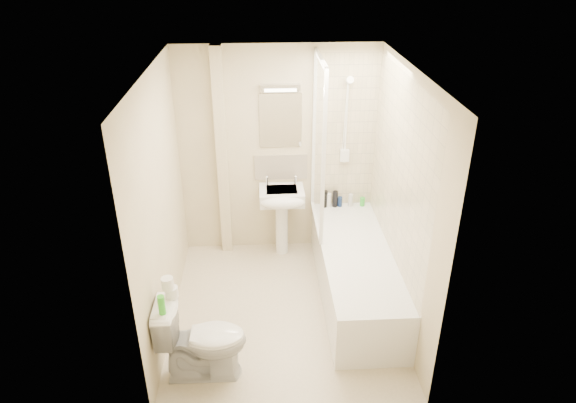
{
  "coord_description": "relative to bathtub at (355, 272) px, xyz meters",
  "views": [
    {
      "loc": [
        -0.19,
        -4.11,
        3.35
      ],
      "look_at": [
        0.05,
        0.2,
        1.12
      ],
      "focal_mm": 32.0,
      "sensor_mm": 36.0,
      "label": 1
    }
  ],
  "objects": [
    {
      "name": "floor",
      "position": [
        -0.75,
        -0.2,
        -0.29
      ],
      "size": [
        2.5,
        2.5,
        0.0
      ],
      "primitive_type": "plane",
      "color": "beige",
      "rests_on": "ground"
    },
    {
      "name": "strip_light",
      "position": [
        -0.72,
        1.02,
        1.66
      ],
      "size": [
        0.42,
        0.07,
        0.07
      ],
      "primitive_type": "cube",
      "color": "silver",
      "rests_on": "wall_back"
    },
    {
      "name": "wall_left",
      "position": [
        -1.85,
        -0.2,
        0.91
      ],
      "size": [
        0.02,
        2.5,
        2.4
      ],
      "primitive_type": "cube",
      "color": "beige",
      "rests_on": "ground"
    },
    {
      "name": "green_bottle",
      "position": [
        -1.74,
        -1.1,
        0.54
      ],
      "size": [
        0.05,
        0.05,
        0.17
      ],
      "primitive_type": "cylinder",
      "color": "green",
      "rests_on": "toilet"
    },
    {
      "name": "bottle_green",
      "position": [
        0.23,
        0.96,
        0.31
      ],
      "size": [
        0.06,
        0.06,
        0.1
      ],
      "primitive_type": "cylinder",
      "color": "green",
      "rests_on": "bathtub"
    },
    {
      "name": "pedestal_sink",
      "position": [
        -0.72,
        0.81,
        0.39
      ],
      "size": [
        0.5,
        0.47,
        0.96
      ],
      "color": "white",
      "rests_on": "ground"
    },
    {
      "name": "bathtub",
      "position": [
        0.0,
        0.0,
        0.0
      ],
      "size": [
        0.7,
        2.1,
        0.55
      ],
      "color": "white",
      "rests_on": "ground"
    },
    {
      "name": "bottle_white_a",
      "position": [
        -0.17,
        0.96,
        0.34
      ],
      "size": [
        0.06,
        0.06,
        0.17
      ],
      "primitive_type": "cylinder",
      "color": "white",
      "rests_on": "bathtub"
    },
    {
      "name": "toilet_roll_lower",
      "position": [
        -1.7,
        -0.89,
        0.5
      ],
      "size": [
        0.11,
        0.11,
        0.09
      ],
      "primitive_type": "cylinder",
      "color": "white",
      "rests_on": "toilet"
    },
    {
      "name": "tile_back",
      "position": [
        0.0,
        1.04,
        1.14
      ],
      "size": [
        0.7,
        0.01,
        1.75
      ],
      "primitive_type": "cube",
      "color": "beige",
      "rests_on": "wall_back"
    },
    {
      "name": "splashback",
      "position": [
        -0.72,
        1.04,
        0.74
      ],
      "size": [
        0.6,
        0.02,
        0.3
      ],
      "primitive_type": "cube",
      "color": "beige",
      "rests_on": "wall_back"
    },
    {
      "name": "bottle_white_b",
      "position": [
        0.09,
        0.96,
        0.34
      ],
      "size": [
        0.05,
        0.05,
        0.15
      ],
      "primitive_type": "cylinder",
      "color": "silver",
      "rests_on": "bathtub"
    },
    {
      "name": "wall_right",
      "position": [
        0.35,
        -0.2,
        0.91
      ],
      "size": [
        0.02,
        2.5,
        2.4
      ],
      "primitive_type": "cube",
      "color": "beige",
      "rests_on": "ground"
    },
    {
      "name": "toilet",
      "position": [
        -1.47,
        -1.0,
        0.08
      ],
      "size": [
        0.43,
        0.73,
        0.74
      ],
      "primitive_type": "imported",
      "rotation": [
        0.0,
        0.0,
        1.56
      ],
      "color": "white",
      "rests_on": "ground"
    },
    {
      "name": "mirror",
      "position": [
        -0.72,
        1.04,
        1.29
      ],
      "size": [
        0.46,
        0.01,
        0.6
      ],
      "primitive_type": "cube",
      "color": "white",
      "rests_on": "wall_back"
    },
    {
      "name": "bottle_black_b",
      "position": [
        -0.09,
        0.96,
        0.36
      ],
      "size": [
        0.06,
        0.06,
        0.19
      ],
      "primitive_type": "cylinder",
      "color": "black",
      "rests_on": "bathtub"
    },
    {
      "name": "wall_back",
      "position": [
        -0.75,
        1.05,
        0.91
      ],
      "size": [
        2.2,
        0.02,
        2.4
      ],
      "primitive_type": "cube",
      "color": "beige",
      "rests_on": "ground"
    },
    {
      "name": "bottle_black_a",
      "position": [
        -0.21,
        0.96,
        0.36
      ],
      "size": [
        0.06,
        0.06,
        0.2
      ],
      "primitive_type": "cylinder",
      "color": "black",
      "rests_on": "bathtub"
    },
    {
      "name": "shower_fixture",
      "position": [
        -0.0,
        0.99,
        1.26
      ],
      "size": [
        0.1,
        0.16,
        0.99
      ],
      "color": "white",
      "rests_on": "wall_back"
    },
    {
      "name": "bottle_blue",
      "position": [
        -0.03,
        0.96,
        0.32
      ],
      "size": [
        0.05,
        0.05,
        0.12
      ],
      "primitive_type": "cylinder",
      "color": "navy",
      "rests_on": "bathtub"
    },
    {
      "name": "tile_right",
      "position": [
        0.34,
        0.0,
        1.14
      ],
      "size": [
        0.01,
        2.1,
        1.75
      ],
      "primitive_type": "cube",
      "color": "beige",
      "rests_on": "wall_right"
    },
    {
      "name": "shower_screen",
      "position": [
        -0.35,
        0.6,
        1.16
      ],
      "size": [
        0.04,
        0.92,
        1.8
      ],
      "color": "white",
      "rests_on": "bathtub"
    },
    {
      "name": "pipe_boxing",
      "position": [
        -1.37,
        0.99,
        0.91
      ],
      "size": [
        0.12,
        0.12,
        2.4
      ],
      "primitive_type": "cube",
      "color": "beige",
      "rests_on": "ground"
    },
    {
      "name": "ceiling",
      "position": [
        -0.75,
        -0.2,
        2.11
      ],
      "size": [
        2.2,
        2.5,
        0.02
      ],
      "primitive_type": "cube",
      "color": "white",
      "rests_on": "wall_back"
    },
    {
      "name": "toilet_roll_upper",
      "position": [
        -1.72,
        -0.91,
        0.59
      ],
      "size": [
        0.1,
        0.1,
        0.11
      ],
      "primitive_type": "cylinder",
      "color": "white",
      "rests_on": "toilet_roll_lower"
    }
  ]
}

